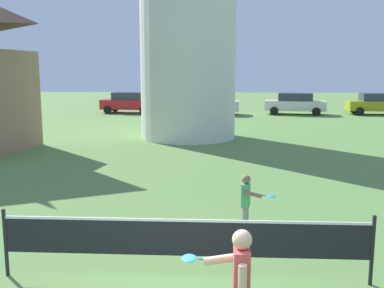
{
  "coord_description": "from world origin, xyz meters",
  "views": [
    {
      "loc": [
        0.66,
        -4.97,
        3.24
      ],
      "look_at": [
        0.19,
        3.51,
        1.82
      ],
      "focal_mm": 41.61,
      "sensor_mm": 36.0,
      "label": 1
    }
  ],
  "objects_px": {
    "tennis_net": "(185,238)",
    "parked_car_mustard": "(378,103)",
    "parked_car_cream": "(295,103)",
    "player_far": "(247,200)",
    "player_near": "(239,285)",
    "parked_car_red": "(129,102)",
    "parked_car_silver": "(212,103)"
  },
  "relations": [
    {
      "from": "tennis_net",
      "to": "parked_car_mustard",
      "type": "bearing_deg",
      "value": 65.42
    },
    {
      "from": "tennis_net",
      "to": "parked_car_cream",
      "type": "bearing_deg",
      "value": 76.83
    },
    {
      "from": "tennis_net",
      "to": "player_far",
      "type": "height_order",
      "value": "player_far"
    },
    {
      "from": "player_near",
      "to": "parked_car_red",
      "type": "bearing_deg",
      "value": 103.64
    },
    {
      "from": "parked_car_mustard",
      "to": "parked_car_silver",
      "type": "bearing_deg",
      "value": -177.06
    },
    {
      "from": "parked_car_red",
      "to": "parked_car_cream",
      "type": "xyz_separation_m",
      "value": [
        12.41,
        -0.39,
        0.0
      ]
    },
    {
      "from": "player_near",
      "to": "parked_car_cream",
      "type": "xyz_separation_m",
      "value": [
        5.45,
        28.28,
        -0.03
      ]
    },
    {
      "from": "parked_car_red",
      "to": "parked_car_silver",
      "type": "height_order",
      "value": "same"
    },
    {
      "from": "parked_car_silver",
      "to": "parked_car_mustard",
      "type": "bearing_deg",
      "value": 2.94
    },
    {
      "from": "player_far",
      "to": "parked_car_red",
      "type": "relative_size",
      "value": 0.28
    },
    {
      "from": "parked_car_silver",
      "to": "parked_car_mustard",
      "type": "distance_m",
      "value": 12.09
    },
    {
      "from": "player_far",
      "to": "parked_car_red",
      "type": "distance_m",
      "value": 25.82
    },
    {
      "from": "player_far",
      "to": "parked_car_mustard",
      "type": "distance_m",
      "value": 26.94
    },
    {
      "from": "player_near",
      "to": "tennis_net",
      "type": "bearing_deg",
      "value": 112.91
    },
    {
      "from": "player_far",
      "to": "parked_car_silver",
      "type": "height_order",
      "value": "parked_car_silver"
    },
    {
      "from": "parked_car_cream",
      "to": "parked_car_mustard",
      "type": "distance_m",
      "value": 6.0
    },
    {
      "from": "tennis_net",
      "to": "parked_car_silver",
      "type": "bearing_deg",
      "value": 89.73
    },
    {
      "from": "player_near",
      "to": "parked_car_cream",
      "type": "height_order",
      "value": "parked_car_cream"
    },
    {
      "from": "tennis_net",
      "to": "player_near",
      "type": "bearing_deg",
      "value": -67.09
    },
    {
      "from": "player_near",
      "to": "parked_car_cream",
      "type": "bearing_deg",
      "value": 79.09
    },
    {
      "from": "tennis_net",
      "to": "parked_car_red",
      "type": "height_order",
      "value": "parked_car_red"
    },
    {
      "from": "player_far",
      "to": "parked_car_mustard",
      "type": "relative_size",
      "value": 0.27
    },
    {
      "from": "tennis_net",
      "to": "parked_car_mustard",
      "type": "xyz_separation_m",
      "value": [
        12.2,
        26.68,
        0.12
      ]
    },
    {
      "from": "tennis_net",
      "to": "parked_car_silver",
      "type": "height_order",
      "value": "parked_car_silver"
    },
    {
      "from": "player_near",
      "to": "parked_car_mustard",
      "type": "xyz_separation_m",
      "value": [
        11.45,
        28.45,
        -0.03
      ]
    },
    {
      "from": "tennis_net",
      "to": "parked_car_red",
      "type": "relative_size",
      "value": 1.37
    },
    {
      "from": "tennis_net",
      "to": "player_far",
      "type": "xyz_separation_m",
      "value": [
        1.09,
        2.13,
        -0.02
      ]
    },
    {
      "from": "player_near",
      "to": "player_far",
      "type": "distance_m",
      "value": 3.92
    },
    {
      "from": "player_near",
      "to": "parked_car_cream",
      "type": "distance_m",
      "value": 28.8
    },
    {
      "from": "player_near",
      "to": "player_far",
      "type": "xyz_separation_m",
      "value": [
        0.34,
        3.9,
        -0.17
      ]
    },
    {
      "from": "parked_car_mustard",
      "to": "player_far",
      "type": "bearing_deg",
      "value": -114.35
    },
    {
      "from": "parked_car_red",
      "to": "parked_car_silver",
      "type": "distance_m",
      "value": 6.39
    }
  ]
}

